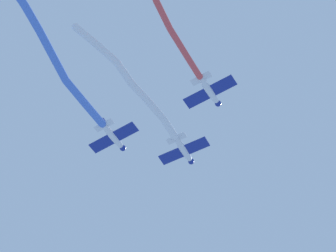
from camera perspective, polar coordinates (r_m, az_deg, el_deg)
airplane_lead at (r=75.62m, az=1.38°, el=-2.10°), size 4.66×6.17×1.52m
smoke_trail_lead at (r=71.72m, az=-3.27°, el=3.80°), size 17.20×1.92×3.20m
airplane_left_wing at (r=74.75m, az=-4.76°, el=-0.94°), size 4.59×6.12×1.52m
smoke_trail_left_wing at (r=70.51m, az=-10.38°, el=6.98°), size 22.04×5.07×2.56m
airplane_right_wing at (r=71.59m, az=3.63°, el=3.04°), size 4.60×6.13×1.52m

